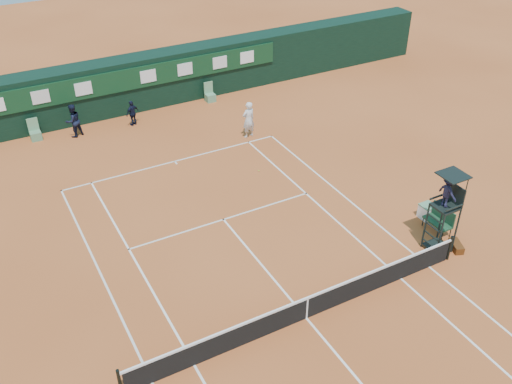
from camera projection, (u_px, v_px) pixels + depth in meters
ground at (306, 318)px, 19.24m from camera, size 90.00×90.00×0.00m
court_lines at (306, 318)px, 19.24m from camera, size 11.05×23.85×0.01m
tennis_net at (307, 307)px, 18.96m from camera, size 12.90×0.10×1.10m
back_wall at (127, 84)px, 32.12m from camera, size 40.00×1.65×3.00m
linesman_chair_left at (35, 134)px, 29.67m from camera, size 0.55×0.50×1.15m
linesman_chair_right at (210, 96)px, 33.66m from camera, size 0.55×0.50×1.15m
umpire_chair at (447, 197)px, 20.94m from camera, size 0.96×0.95×3.42m
player_bench at (440, 219)px, 22.98m from camera, size 0.56×1.20×1.10m
tennis_bag at (456, 246)px, 22.23m from camera, size 0.61×0.86×0.29m
cooler at (427, 211)px, 23.87m from camera, size 0.57×0.57×0.65m
tennis_ball at (259, 171)px, 27.15m from camera, size 0.07×0.07×0.07m
player at (248, 120)px, 29.54m from camera, size 0.78×0.57×1.98m
ball_kid_left at (73, 121)px, 29.66m from camera, size 1.05×0.94×1.79m
ball_kid_right at (133, 113)px, 30.84m from camera, size 0.90×0.65×1.42m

